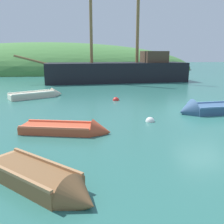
# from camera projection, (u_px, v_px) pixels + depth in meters

# --- Properties ---
(ground_plane) EXTENTS (120.00, 120.00, 0.00)m
(ground_plane) POSITION_uv_depth(u_px,v_px,m) (205.00, 112.00, 12.33)
(ground_plane) COLOR #2D6B60
(shore_hill) EXTENTS (47.46, 22.04, 8.76)m
(shore_hill) POSITION_uv_depth(u_px,v_px,m) (50.00, 70.00, 40.93)
(shore_hill) COLOR #477F3D
(shore_hill) RESTS_ON ground
(sailing_ship) EXTENTS (16.33, 3.79, 11.32)m
(sailing_ship) POSITION_uv_depth(u_px,v_px,m) (118.00, 74.00, 24.89)
(sailing_ship) COLOR black
(sailing_ship) RESTS_ON ground
(rowboat_near_dock) EXTENTS (3.35, 1.78, 0.90)m
(rowboat_near_dock) POSITION_uv_depth(u_px,v_px,m) (72.00, 131.00, 9.09)
(rowboat_near_dock) COLOR #C64C2D
(rowboat_near_dock) RESTS_ON ground
(rowboat_portside) EXTENTS (2.76, 2.81, 0.86)m
(rowboat_portside) POSITION_uv_depth(u_px,v_px,m) (43.00, 183.00, 5.37)
(rowboat_portside) COLOR brown
(rowboat_portside) RESTS_ON ground
(rowboat_center) EXTENTS (3.20, 1.36, 1.18)m
(rowboat_center) POSITION_uv_depth(u_px,v_px,m) (206.00, 110.00, 12.05)
(rowboat_center) COLOR #335175
(rowboat_center) RESTS_ON ground
(rowboat_far) EXTENTS (3.46, 2.32, 0.86)m
(rowboat_far) POSITION_uv_depth(u_px,v_px,m) (39.00, 96.00, 16.26)
(rowboat_far) COLOR beige
(rowboat_far) RESTS_ON ground
(buoy_white) EXTENTS (0.38, 0.38, 0.38)m
(buoy_white) POSITION_uv_depth(u_px,v_px,m) (150.00, 122.00, 10.59)
(buoy_white) COLOR white
(buoy_white) RESTS_ON ground
(buoy_red) EXTENTS (0.39, 0.39, 0.39)m
(buoy_red) POSITION_uv_depth(u_px,v_px,m) (116.00, 100.00, 15.26)
(buoy_red) COLOR red
(buoy_red) RESTS_ON ground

